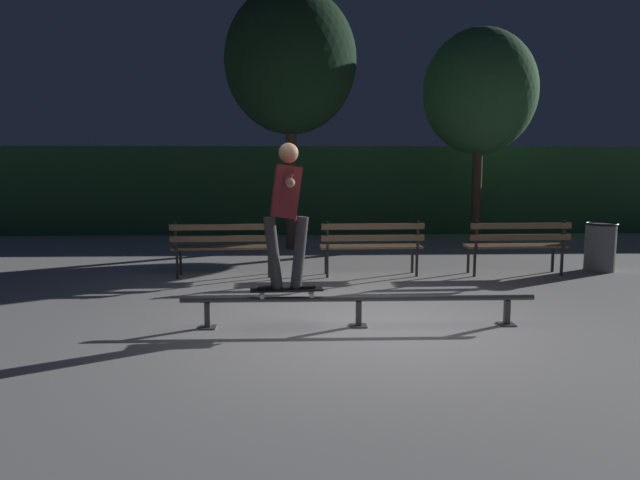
# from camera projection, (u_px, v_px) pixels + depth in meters

# --- Properties ---
(ground_plane) EXTENTS (90.00, 90.00, 0.00)m
(ground_plane) POSITION_uv_depth(u_px,v_px,m) (358.00, 325.00, 6.62)
(ground_plane) COLOR #ADAAA8
(hedge_backdrop) EXTENTS (24.00, 1.20, 2.18)m
(hedge_backdrop) POSITION_uv_depth(u_px,v_px,m) (323.00, 190.00, 15.44)
(hedge_backdrop) COLOR #2D5B33
(hedge_backdrop) RESTS_ON ground
(grind_rail) EXTENTS (3.85, 0.18, 0.34)m
(grind_rail) POSITION_uv_depth(u_px,v_px,m) (359.00, 303.00, 6.53)
(grind_rail) COLOR #47474C
(grind_rail) RESTS_ON ground
(skateboard) EXTENTS (0.79, 0.26, 0.09)m
(skateboard) POSITION_uv_depth(u_px,v_px,m) (287.00, 290.00, 6.48)
(skateboard) COLOR black
(skateboard) RESTS_ON grind_rail
(skateboarder) EXTENTS (0.63, 1.41, 1.56)m
(skateboarder) POSITION_uv_depth(u_px,v_px,m) (286.00, 203.00, 6.36)
(skateboarder) COLOR black
(skateboarder) RESTS_ON skateboard
(park_bench_leftmost) EXTENTS (1.61, 0.46, 0.88)m
(park_bench_leftmost) POSITION_uv_depth(u_px,v_px,m) (223.00, 243.00, 9.32)
(park_bench_leftmost) COLOR #282623
(park_bench_leftmost) RESTS_ON ground
(park_bench_left_center) EXTENTS (1.61, 0.46, 0.88)m
(park_bench_left_center) POSITION_uv_depth(u_px,v_px,m) (372.00, 242.00, 9.41)
(park_bench_left_center) COLOR #282623
(park_bench_left_center) RESTS_ON ground
(park_bench_right_center) EXTENTS (1.61, 0.46, 0.88)m
(park_bench_right_center) POSITION_uv_depth(u_px,v_px,m) (517.00, 242.00, 9.49)
(park_bench_right_center) COLOR #282623
(park_bench_right_center) RESTS_ON ground
(tree_behind_benches) EXTENTS (2.65, 2.65, 5.27)m
(tree_behind_benches) POSITION_uv_depth(u_px,v_px,m) (291.00, 62.00, 12.07)
(tree_behind_benches) COLOR #4C3828
(tree_behind_benches) RESTS_ON ground
(tree_far_right) EXTENTS (2.50, 2.50, 4.71)m
(tree_far_right) POSITION_uv_depth(u_px,v_px,m) (480.00, 92.00, 13.26)
(tree_far_right) COLOR #4C3828
(tree_far_right) RESTS_ON ground
(trash_can) EXTENTS (0.52, 0.52, 0.80)m
(trash_can) POSITION_uv_depth(u_px,v_px,m) (600.00, 246.00, 9.88)
(trash_can) COLOR slate
(trash_can) RESTS_ON ground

